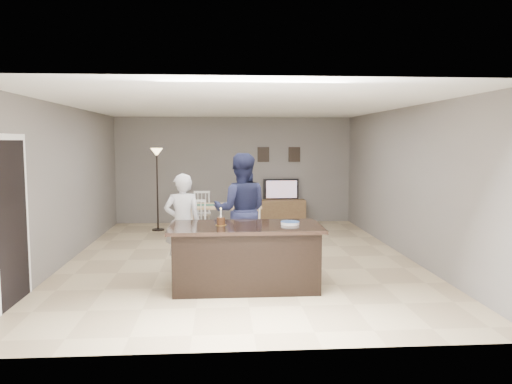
{
  "coord_description": "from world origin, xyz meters",
  "views": [
    {
      "loc": [
        -0.35,
        -8.77,
        2.08
      ],
      "look_at": [
        0.26,
        -0.3,
        1.22
      ],
      "focal_mm": 35.0,
      "sensor_mm": 36.0,
      "label": 1
    }
  ],
  "objects": [
    {
      "name": "floor",
      "position": [
        0.0,
        0.0,
        0.0
      ],
      "size": [
        8.0,
        8.0,
        0.0
      ],
      "primitive_type": "plane",
      "color": "tan",
      "rests_on": "ground"
    },
    {
      "name": "kitchen_island",
      "position": [
        0.0,
        -1.8,
        0.45
      ],
      "size": [
        2.15,
        1.1,
        0.9
      ],
      "color": "black",
      "rests_on": "floor"
    },
    {
      "name": "tv_console",
      "position": [
        1.2,
        3.77,
        0.3
      ],
      "size": [
        1.2,
        0.4,
        0.6
      ],
      "primitive_type": "cube",
      "color": "brown",
      "rests_on": "floor"
    },
    {
      "name": "floor_lamp",
      "position": [
        -1.82,
        2.94,
        1.5
      ],
      "size": [
        0.29,
        0.29,
        1.93
      ],
      "color": "black",
      "rests_on": "floor"
    },
    {
      "name": "plate_stack",
      "position": [
        0.64,
        -1.78,
        0.92
      ],
      "size": [
        0.27,
        0.27,
        0.04
      ],
      "color": "white",
      "rests_on": "kitchen_island"
    },
    {
      "name": "dining_table",
      "position": [
        -0.27,
        1.8,
        0.61
      ],
      "size": [
        1.58,
        1.79,
        0.95
      ],
      "rotation": [
        0.0,
        0.0,
        -0.02
      ],
      "color": "tan",
      "rests_on": "floor"
    },
    {
      "name": "woman",
      "position": [
        -0.95,
        -0.94,
        0.79
      ],
      "size": [
        0.62,
        0.45,
        1.59
      ],
      "primitive_type": "imported",
      "rotation": [
        0.0,
        0.0,
        3.27
      ],
      "color": "silver",
      "rests_on": "floor"
    },
    {
      "name": "tv_screen_glow",
      "position": [
        1.2,
        3.76,
        0.87
      ],
      "size": [
        0.78,
        0.0,
        0.78
      ],
      "primitive_type": "plane",
      "rotation": [
        1.57,
        0.0,
        3.14
      ],
      "color": "orange",
      "rests_on": "tv_console"
    },
    {
      "name": "room_shell",
      "position": [
        0.0,
        0.0,
        1.68
      ],
      "size": [
        8.0,
        8.0,
        8.0
      ],
      "color": "slate",
      "rests_on": "floor"
    },
    {
      "name": "television",
      "position": [
        1.2,
        3.84,
        0.86
      ],
      "size": [
        0.91,
        0.12,
        0.53
      ],
      "primitive_type": "imported",
      "rotation": [
        0.0,
        0.0,
        3.14
      ],
      "color": "black",
      "rests_on": "tv_console"
    },
    {
      "name": "birthday_cake",
      "position": [
        -0.35,
        -1.77,
        0.96
      ],
      "size": [
        0.16,
        0.16,
        0.25
      ],
      "color": "gold",
      "rests_on": "kitchen_island"
    },
    {
      "name": "doorway",
      "position": [
        -2.99,
        -2.3,
        1.26
      ],
      "size": [
        0.0,
        2.1,
        2.65
      ],
      "color": "black",
      "rests_on": "floor"
    },
    {
      "name": "man",
      "position": [
        -0.02,
        -0.62,
        0.95
      ],
      "size": [
        0.96,
        0.77,
        1.89
      ],
      "primitive_type": "imported",
      "rotation": [
        0.0,
        0.0,
        3.08
      ],
      "color": "#1B1E3C",
      "rests_on": "floor"
    },
    {
      "name": "picture_frames",
      "position": [
        1.15,
        3.98,
        1.75
      ],
      "size": [
        1.1,
        0.02,
        0.38
      ],
      "color": "black",
      "rests_on": "room_shell"
    }
  ]
}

